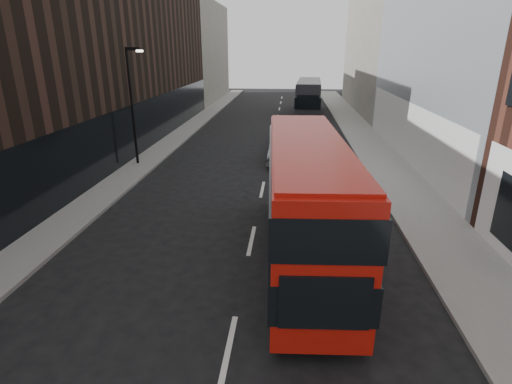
% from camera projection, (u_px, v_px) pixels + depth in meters
% --- Properties ---
extents(sidewalk_right, '(3.00, 80.00, 0.15)m').
position_uv_depth(sidewalk_right, '(369.00, 144.00, 30.91)').
color(sidewalk_right, slate).
rests_on(sidewalk_right, ground).
extents(sidewalk_left, '(2.00, 80.00, 0.15)m').
position_uv_depth(sidewalk_left, '(173.00, 140.00, 32.16)').
color(sidewalk_left, slate).
rests_on(sidewalk_left, ground).
extents(building_victorian, '(6.50, 24.00, 21.00)m').
position_uv_depth(building_victorian, '(382.00, 24.00, 45.14)').
color(building_victorian, slate).
rests_on(building_victorian, ground).
extents(building_left_mid, '(5.00, 24.00, 14.00)m').
position_uv_depth(building_left_mid, '(144.00, 49.00, 34.77)').
color(building_left_mid, black).
rests_on(building_left_mid, ground).
extents(building_left_far, '(5.00, 20.00, 13.00)m').
position_uv_depth(building_left_far, '(200.00, 53.00, 55.55)').
color(building_left_far, slate).
rests_on(building_left_far, ground).
extents(street_lamp, '(1.06, 0.22, 7.00)m').
position_uv_depth(street_lamp, '(133.00, 99.00, 24.22)').
color(street_lamp, black).
rests_on(street_lamp, sidewalk_left).
extents(red_bus, '(3.04, 10.73, 4.29)m').
position_uv_depth(red_bus, '(306.00, 196.00, 13.52)').
color(red_bus, '#A3110A').
rests_on(red_bus, ground).
extents(grey_bus, '(3.29, 11.48, 3.67)m').
position_uv_depth(grey_bus, '(309.00, 96.00, 45.45)').
color(grey_bus, black).
rests_on(grey_bus, ground).
extents(car_a, '(1.87, 3.88, 1.28)m').
position_uv_depth(car_a, '(306.00, 172.00, 22.01)').
color(car_a, black).
rests_on(car_a, ground).
extents(car_b, '(1.75, 4.66, 1.52)m').
position_uv_depth(car_b, '(282.00, 150.00, 26.30)').
color(car_b, '#919399').
rests_on(car_b, ground).
extents(car_c, '(2.82, 5.51, 1.53)m').
position_uv_depth(car_c, '(288.00, 134.00, 31.17)').
color(car_c, black).
rests_on(car_c, ground).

